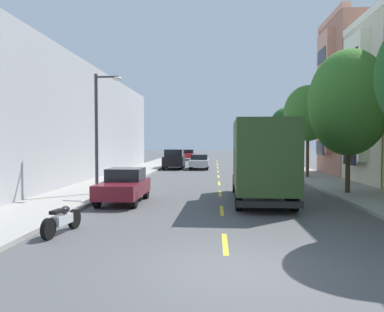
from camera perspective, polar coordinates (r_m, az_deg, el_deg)
name	(u,v)px	position (r m, az deg, el deg)	size (l,w,h in m)	color
ground_plane	(218,169)	(38.46, 3.75, -1.91)	(160.00, 160.00, 0.00)	#4C4C4F
sidewalk_left	(142,170)	(37.09, -7.27, -1.97)	(3.20, 120.00, 0.14)	#99968E
sidewalk_right	(296,170)	(37.19, 14.79, -2.01)	(3.20, 120.00, 0.14)	#99968E
lane_centerline_dashes	(218,174)	(32.97, 3.82, -2.58)	(0.14, 47.20, 0.01)	yellow
apartment_block_opposite	(33,124)	(31.40, -22.03, 4.29)	(10.00, 36.00, 7.96)	#A8A8AD
street_tree_second	(349,103)	(21.30, 21.77, 7.20)	(3.97, 3.97, 7.17)	#47331E
street_tree_third	(308,113)	(29.60, 16.46, 5.96)	(3.44, 3.44, 6.60)	#47331E
street_tree_farthest	(286,125)	(38.01, 13.50, 4.34)	(2.96, 2.96, 5.75)	#47331E
street_lamp	(100,123)	(19.88, -13.22, 4.63)	(1.35, 0.28, 5.87)	#38383D
delivery_box_truck	(261,157)	(17.84, 10.00, -0.18)	(2.58, 7.60, 3.60)	#2D471E
parked_suv_black	(174,159)	(38.84, -2.60, -0.41)	(2.07, 4.85, 1.93)	black
parked_hatchback_burgundy	(124,185)	(17.75, -9.84, -4.23)	(1.75, 4.01, 1.50)	maroon
parked_hatchback_red	(188,155)	(57.64, -0.57, 0.19)	(1.80, 4.03, 1.50)	#AD1E1E
parked_wagon_champagne	(246,154)	(58.42, 7.79, 0.25)	(1.88, 4.72, 1.50)	tan
parked_sedan_navy	(261,161)	(39.24, 9.97, -0.76)	(1.88, 4.53, 1.43)	navy
moving_silver_sedan	(199,161)	(38.53, 1.08, -0.78)	(1.80, 4.50, 1.43)	#B2B5BA
parked_motorcycle	(62,220)	(12.29, -18.29, -8.77)	(0.62, 2.05, 0.90)	black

